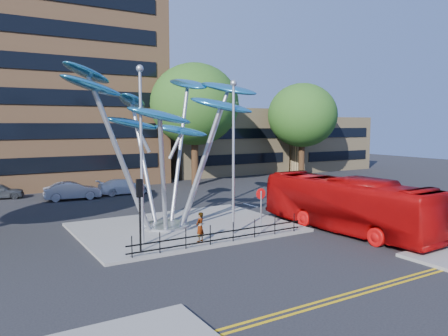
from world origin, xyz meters
TOP-DOWN VIEW (x-y plane):
  - ground at (0.00, 0.00)m, footprint 120.00×120.00m
  - traffic_island at (-1.00, 6.00)m, footprint 12.00×9.00m
  - double_yellow_near at (0.00, -6.00)m, footprint 40.00×0.12m
  - double_yellow_far at (0.00, -6.30)m, footprint 40.00×0.12m
  - brick_tower at (-6.00, 32.00)m, footprint 25.00×15.00m
  - low_building_near at (16.00, 30.00)m, footprint 15.00×8.00m
  - low_building_far at (30.00, 28.00)m, footprint 12.00×8.00m
  - tree_right at (8.00, 22.00)m, footprint 8.80×8.80m
  - tree_far at (22.00, 22.00)m, footprint 8.00×8.00m
  - leaf_sculpture at (-2.07, 6.68)m, footprint 12.72×9.54m
  - street_lamp_left at (-4.50, 3.50)m, footprint 0.36×0.36m
  - street_lamp_right at (0.50, 3.00)m, footprint 0.36×0.36m
  - traffic_light_island at (-5.00, 2.50)m, footprint 0.28×0.18m
  - no_entry_sign_island at (2.00, 2.52)m, footprint 0.60×0.10m
  - pedestrian_railing_front at (-1.00, 1.70)m, footprint 10.00×0.06m
  - red_bus at (6.60, 0.60)m, footprint 3.10×11.36m
  - pedestrian at (-1.82, 2.50)m, footprint 0.66×0.59m
  - parked_car_mid at (-4.46, 19.54)m, footprint 4.53×1.93m
  - parked_car_right at (0.04, 20.14)m, footprint 4.58×1.92m

SIDE VIEW (x-z plane):
  - ground at x=0.00m, z-range 0.00..0.00m
  - double_yellow_near at x=0.00m, z-range 0.00..0.01m
  - double_yellow_far at x=0.00m, z-range 0.00..0.01m
  - traffic_island at x=-1.00m, z-range 0.00..0.15m
  - pedestrian_railing_front at x=-1.00m, z-range 0.05..1.05m
  - parked_car_right at x=0.04m, z-range 0.00..1.32m
  - parked_car_mid at x=-4.46m, z-range 0.00..1.45m
  - pedestrian at x=-1.82m, z-range 0.15..1.67m
  - red_bus at x=6.60m, z-range 0.00..3.14m
  - no_entry_sign_island at x=2.00m, z-range 0.59..3.04m
  - traffic_light_island at x=-5.00m, z-range 0.90..4.33m
  - low_building_far at x=30.00m, z-range 0.00..7.00m
  - low_building_near at x=16.00m, z-range 0.00..8.00m
  - street_lamp_right at x=0.50m, z-range 0.94..9.24m
  - street_lamp_left at x=-4.50m, z-range 0.96..9.76m
  - leaf_sculpture at x=-2.07m, z-range 2.12..11.63m
  - tree_far at x=22.00m, z-range 1.70..12.51m
  - tree_right at x=8.00m, z-range 1.98..14.09m
  - brick_tower at x=-6.00m, z-range 0.00..30.00m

